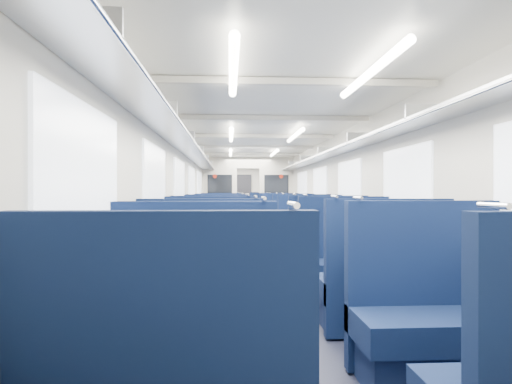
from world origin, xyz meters
The scene contains 39 objects.
floor centered at (0.00, 0.00, 0.00)m, with size 2.80×18.00×0.01m, color black.
ceiling centered at (0.00, 0.00, 2.35)m, with size 2.80×18.00×0.01m, color silver.
wall_left centered at (-1.40, 0.00, 1.18)m, with size 0.02×18.00×2.35m, color beige.
dado_left centered at (-1.39, 0.00, 0.35)m, with size 0.03×17.90×0.70m, color #0F1934.
wall_right centered at (1.40, 0.00, 1.18)m, with size 0.02×18.00×2.35m, color beige.
dado_right centered at (1.39, 0.00, 0.35)m, with size 0.03×17.90×0.70m, color #0F1934.
wall_far centered at (0.00, 9.00, 1.18)m, with size 2.80×0.02×2.35m, color beige.
luggage_rack_left centered at (-1.21, 0.00, 1.97)m, with size 0.36×17.40×0.18m.
luggage_rack_right centered at (1.21, 0.00, 1.97)m, with size 0.36×17.40×0.18m.
windows centered at (0.00, -0.46, 1.42)m, with size 2.78×15.60×0.75m.
ceiling_fittings centered at (0.00, -0.26, 2.29)m, with size 2.70×16.06×0.11m.
end_door centered at (0.00, 8.94, 1.00)m, with size 0.75×0.06×2.00m, color black.
bulkhead centered at (0.00, 3.53, 1.23)m, with size 2.80×0.10×2.35m.
seat_2 centered at (-0.83, -7.13, 0.39)m, with size 1.14×0.63×1.27m.
seat_3 centered at (0.83, -7.03, 0.39)m, with size 1.14×0.63×1.27m.
seat_4 centered at (-0.83, -5.87, 0.39)m, with size 1.14×0.63×1.27m.
seat_5 centered at (0.83, -6.01, 0.39)m, with size 1.14×0.63×1.27m.
seat_6 centered at (-0.83, -4.74, 0.39)m, with size 1.14×0.63×1.27m.
seat_7 centered at (0.83, -4.85, 0.39)m, with size 1.14×0.63×1.27m.
seat_8 centered at (-0.83, -3.64, 0.39)m, with size 1.14×0.63×1.27m.
seat_9 centered at (0.83, -3.64, 0.39)m, with size 1.14×0.63×1.27m.
seat_10 centered at (-0.83, -2.42, 0.39)m, with size 1.14×0.63×1.27m.
seat_11 centered at (0.83, -2.63, 0.39)m, with size 1.14×0.63×1.27m.
seat_12 centered at (-0.83, -1.37, 0.39)m, with size 1.14×0.63×1.27m.
seat_13 centered at (0.83, -1.34, 0.39)m, with size 1.14×0.63×1.27m.
seat_14 centered at (-0.83, -0.25, 0.39)m, with size 1.14×0.63×1.27m.
seat_15 centered at (0.83, -0.15, 0.39)m, with size 1.14×0.63×1.27m.
seat_16 centered at (-0.83, 0.96, 0.39)m, with size 1.14×0.63×1.27m.
seat_17 centered at (0.83, 0.95, 0.39)m, with size 1.14×0.63×1.27m.
seat_18 centered at (-0.83, 2.19, 0.39)m, with size 1.14×0.63×1.27m.
seat_19 centered at (0.83, 2.03, 0.39)m, with size 1.14×0.63×1.27m.
seat_20 centered at (-0.83, 4.16, 0.39)m, with size 1.14×0.63×1.27m.
seat_21 centered at (0.83, 4.17, 0.39)m, with size 1.14×0.63×1.27m.
seat_22 centered at (-0.83, 5.37, 0.39)m, with size 1.14×0.63×1.27m.
seat_23 centered at (0.83, 5.22, 0.39)m, with size 1.14×0.63×1.27m.
seat_24 centered at (-0.83, 6.46, 0.39)m, with size 1.14×0.63×1.27m.
seat_25 centered at (0.83, 6.30, 0.39)m, with size 1.14×0.63×1.27m.
seat_26 centered at (-0.83, 7.56, 0.39)m, with size 1.14×0.63×1.27m.
seat_27 centered at (0.83, 7.51, 0.39)m, with size 1.14×0.63×1.27m.
Camera 1 is at (-0.58, -9.96, 1.31)m, focal length 30.60 mm.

